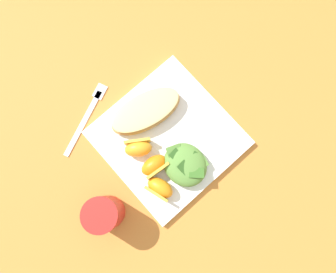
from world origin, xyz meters
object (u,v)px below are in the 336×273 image
object	(u,v)px
white_plate	(168,138)
green_salad_pile	(185,165)
orange_wedge_front	(138,148)
metal_fork	(88,114)
cheesy_pizza_bread	(147,110)
drinking_red_cup	(104,214)
orange_wedge_rear	(160,188)
orange_wedge_middle	(154,166)

from	to	relation	value
white_plate	green_salad_pile	distance (m)	0.08
green_salad_pile	orange_wedge_front	bearing A→B (deg)	-151.30
white_plate	green_salad_pile	world-z (taller)	green_salad_pile
white_plate	orange_wedge_front	bearing A→B (deg)	-109.18
metal_fork	orange_wedge_front	bearing A→B (deg)	13.28
green_salad_pile	orange_wedge_front	world-z (taller)	green_salad_pile
cheesy_pizza_bread	drinking_red_cup	distance (m)	0.24
orange_wedge_rear	green_salad_pile	bearing A→B (deg)	91.08
cheesy_pizza_bread	orange_wedge_front	xyz separation A→B (m)	(0.05, -0.07, 0.00)
orange_wedge_middle	drinking_red_cup	world-z (taller)	drinking_red_cup
green_salad_pile	orange_wedge_middle	size ratio (longest dim) A/B	1.64
green_salad_pile	cheesy_pizza_bread	bearing A→B (deg)	173.31
cheesy_pizza_bread	orange_wedge_middle	distance (m)	0.13
orange_wedge_middle	metal_fork	bearing A→B (deg)	-170.04
green_salad_pile	orange_wedge_rear	size ratio (longest dim) A/B	1.54
green_salad_pile	drinking_red_cup	size ratio (longest dim) A/B	0.96
white_plate	cheesy_pizza_bread	world-z (taller)	cheesy_pizza_bread
green_salad_pile	orange_wedge_front	distance (m)	0.11
orange_wedge_front	orange_wedge_rear	xyz separation A→B (m)	(0.10, -0.02, 0.00)
white_plate	metal_fork	xyz separation A→B (m)	(-0.17, -0.10, -0.01)
orange_wedge_rear	metal_fork	world-z (taller)	orange_wedge_rear
cheesy_pizza_bread	orange_wedge_rear	distance (m)	0.18
drinking_red_cup	metal_fork	bearing A→B (deg)	152.16
orange_wedge_front	orange_wedge_middle	xyz separation A→B (m)	(0.05, 0.00, 0.00)
white_plate	green_salad_pile	xyz separation A→B (m)	(0.07, -0.01, 0.03)
white_plate	orange_wedge_middle	distance (m)	0.08
cheesy_pizza_bread	orange_wedge_rear	bearing A→B (deg)	-31.84
white_plate	orange_wedge_middle	bearing A→B (deg)	-65.93
metal_fork	drinking_red_cup	size ratio (longest dim) A/B	1.66
orange_wedge_front	drinking_red_cup	size ratio (longest dim) A/B	0.64
orange_wedge_rear	white_plate	bearing A→B (deg)	129.64
drinking_red_cup	orange_wedge_front	bearing A→B (deg)	112.93
green_salad_pile	metal_fork	bearing A→B (deg)	-160.19
orange_wedge_front	drinking_red_cup	distance (m)	0.16
green_salad_pile	orange_wedge_rear	distance (m)	0.08
orange_wedge_middle	orange_wedge_rear	size ratio (longest dim) A/B	0.94
cheesy_pizza_bread	orange_wedge_rear	xyz separation A→B (m)	(0.15, -0.09, 0.00)
orange_wedge_middle	drinking_red_cup	distance (m)	0.14
orange_wedge_front	metal_fork	bearing A→B (deg)	-166.72
orange_wedge_rear	metal_fork	xyz separation A→B (m)	(-0.24, -0.01, -0.03)
metal_fork	green_salad_pile	bearing A→B (deg)	19.81
orange_wedge_rear	drinking_red_cup	bearing A→B (deg)	-107.23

